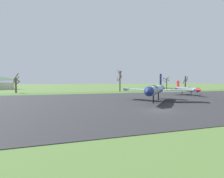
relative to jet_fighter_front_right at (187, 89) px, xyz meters
name	(u,v)px	position (x,y,z in m)	size (l,w,h in m)	color
ground_plane	(160,111)	(-24.00, -21.97, -1.86)	(600.00, 600.00, 0.00)	#4C6B33
asphalt_apron	(123,101)	(-24.00, -8.14, -1.84)	(109.62, 46.10, 0.05)	#28282B
grass_verge_strip	(94,93)	(-24.00, 20.91, -1.83)	(169.62, 12.00, 0.06)	#3F612C
jet_fighter_front_right	(187,89)	(0.00, 0.00, 0.00)	(9.07, 13.36, 4.44)	#565B60
info_placard_front_right	(200,95)	(-1.26, -6.09, -1.29)	(0.60, 0.29, 0.90)	black
jet_fighter_rear_left	(156,89)	(-18.35, -12.01, 0.65)	(14.89, 15.35, 5.96)	#8EA3B2
bare_tree_left_of_center	(16,84)	(-51.03, 28.78, 1.56)	(2.69, 2.74, 7.25)	brown
bare_tree_center	(120,80)	(-11.92, 25.47, 3.04)	(2.87, 2.64, 9.03)	brown
bare_tree_right_of_center	(166,83)	(13.38, 29.06, 1.82)	(3.70, 4.24, 6.55)	#42382D
bare_tree_far_right	(185,82)	(24.70, 29.17, 1.85)	(2.38, 2.40, 6.91)	#42382D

